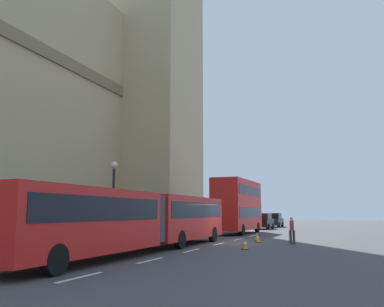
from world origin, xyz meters
name	(u,v)px	position (x,y,z in m)	size (l,w,h in m)	color
ground_plane	(225,242)	(0.00, 0.00, 0.00)	(160.00, 160.00, 0.00)	#424244
lane_centre_marking	(206,247)	(-3.71, 0.00, 0.01)	(25.20, 0.16, 0.01)	silver
articulated_bus	(142,217)	(-7.73, 1.99, 1.75)	(18.78, 2.54, 2.90)	red
double_decker_bus	(238,204)	(10.69, 2.00, 2.71)	(9.23, 2.54, 4.90)	red
sedan_lead	(263,221)	(21.98, 1.95, 0.91)	(4.40, 1.86, 1.85)	black
sedan_trailing	(274,220)	(29.05, 1.90, 0.91)	(4.40, 1.86, 1.85)	black
traffic_cone_west	(245,244)	(-4.43, -2.43, 0.28)	(0.36, 0.36, 0.58)	black
traffic_cone_middle	(258,238)	(0.73, -2.02, 0.28)	(0.36, 0.36, 0.58)	black
traffic_cone_east	(257,236)	(2.63, -1.54, 0.28)	(0.36, 0.36, 0.58)	black
street_lamp	(113,195)	(-3.44, 6.50, 3.06)	(0.44, 0.44, 5.27)	black
pedestrian_near_cones	(292,229)	(0.11, -4.31, 0.91)	(0.42, 0.36, 1.69)	#333333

